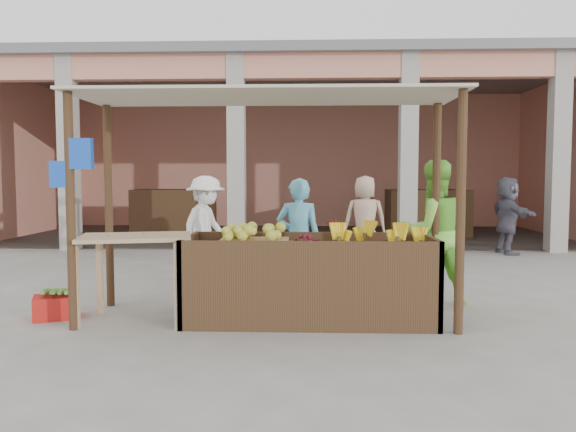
{
  "coord_description": "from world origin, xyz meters",
  "views": [
    {
      "loc": [
        0.5,
        -5.87,
        1.52
      ],
      "look_at": [
        0.23,
        1.2,
        1.03
      ],
      "focal_mm": 35.0,
      "sensor_mm": 36.0,
      "label": 1
    }
  ],
  "objects_px": {
    "fruit_stall": "(309,283)",
    "vendor_green": "(433,229)",
    "side_table": "(136,249)",
    "motorcycle": "(302,249)",
    "red_crate": "(57,307)",
    "vendor_blue": "(299,235)"
  },
  "relations": [
    {
      "from": "fruit_stall",
      "to": "vendor_green",
      "type": "height_order",
      "value": "vendor_green"
    },
    {
      "from": "side_table",
      "to": "vendor_green",
      "type": "height_order",
      "value": "vendor_green"
    },
    {
      "from": "vendor_green",
      "to": "motorcycle",
      "type": "relative_size",
      "value": 1.02
    },
    {
      "from": "fruit_stall",
      "to": "red_crate",
      "type": "distance_m",
      "value": 2.74
    },
    {
      "from": "side_table",
      "to": "red_crate",
      "type": "height_order",
      "value": "side_table"
    },
    {
      "from": "fruit_stall",
      "to": "motorcycle",
      "type": "height_order",
      "value": "motorcycle"
    },
    {
      "from": "vendor_blue",
      "to": "vendor_green",
      "type": "height_order",
      "value": "vendor_green"
    },
    {
      "from": "fruit_stall",
      "to": "vendor_blue",
      "type": "distance_m",
      "value": 1.1
    },
    {
      "from": "fruit_stall",
      "to": "red_crate",
      "type": "xyz_separation_m",
      "value": [
        -2.72,
        -0.0,
        -0.28
      ]
    },
    {
      "from": "motorcycle",
      "to": "side_table",
      "type": "bearing_deg",
      "value": 158.03
    },
    {
      "from": "vendor_green",
      "to": "side_table",
      "type": "bearing_deg",
      "value": 4.18
    },
    {
      "from": "motorcycle",
      "to": "fruit_stall",
      "type": "bearing_deg",
      "value": -164.6
    },
    {
      "from": "side_table",
      "to": "motorcycle",
      "type": "distance_m",
      "value": 3.01
    },
    {
      "from": "fruit_stall",
      "to": "motorcycle",
      "type": "bearing_deg",
      "value": 92.68
    },
    {
      "from": "motorcycle",
      "to": "vendor_green",
      "type": "bearing_deg",
      "value": -121.43
    },
    {
      "from": "side_table",
      "to": "motorcycle",
      "type": "xyz_separation_m",
      "value": [
        1.7,
        2.46,
        -0.31
      ]
    },
    {
      "from": "red_crate",
      "to": "vendor_green",
      "type": "xyz_separation_m",
      "value": [
        4.19,
        0.83,
        0.79
      ]
    },
    {
      "from": "side_table",
      "to": "red_crate",
      "type": "distance_m",
      "value": 1.12
    },
    {
      "from": "side_table",
      "to": "vendor_blue",
      "type": "bearing_deg",
      "value": 20.72
    },
    {
      "from": "red_crate",
      "to": "vendor_blue",
      "type": "xyz_separation_m",
      "value": [
        2.59,
        1.02,
        0.68
      ]
    },
    {
      "from": "side_table",
      "to": "vendor_green",
      "type": "relative_size",
      "value": 0.7
    },
    {
      "from": "red_crate",
      "to": "vendor_blue",
      "type": "height_order",
      "value": "vendor_blue"
    }
  ]
}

